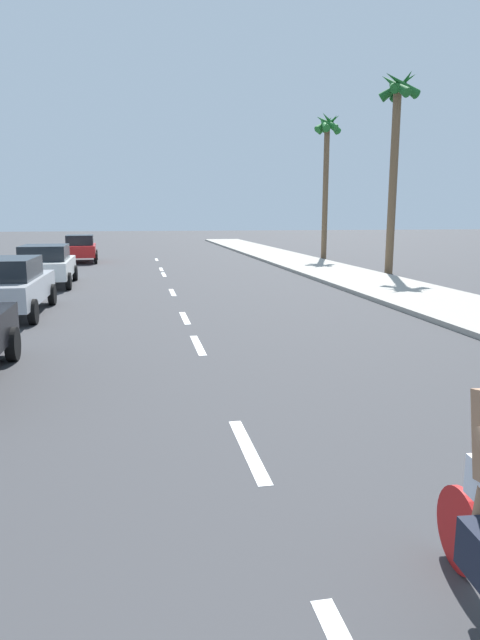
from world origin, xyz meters
name	(u,v)px	position (x,y,z in m)	size (l,w,h in m)	color
ground_plane	(176,300)	(0.00, 20.00, 0.00)	(160.00, 160.00, 0.00)	#38383A
sidewalk_strip	(380,285)	(7.91, 22.00, 0.07)	(3.60, 80.00, 0.14)	#9E998E
lane_stripe_2	(248,449)	(0.00, 8.39, 0.00)	(0.16, 1.80, 0.01)	white
lane_stripe_3	(198,345)	(0.00, 13.73, 0.00)	(0.16, 1.80, 0.01)	white
lane_stripe_4	(185,318)	(0.00, 16.87, 0.00)	(0.16, 1.80, 0.01)	white
lane_stripe_5	(172,292)	(0.00, 21.88, 0.00)	(0.16, 1.80, 0.01)	white
lane_stripe_6	(164,274)	(0.00, 27.94, 0.00)	(0.16, 1.80, 0.01)	white
lane_stripe_7	(161,269)	(0.00, 30.45, 0.00)	(0.16, 1.80, 0.01)	white
lane_stripe_8	(157,260)	(0.00, 36.70, 0.00)	(0.16, 1.80, 0.01)	white
parked_car_silver	(5,285)	(-4.73, 18.20, 0.84)	(2.11, 4.53, 1.57)	#B7BABF
parked_car_white	(46,264)	(-4.65, 24.71, 0.84)	(2.13, 4.48, 1.57)	white
parked_car_red	(80,248)	(-4.38, 35.65, 0.84)	(2.05, 4.09, 1.57)	red
palm_tree_far	(396,124)	(10.36, 26.43, 6.66)	(1.97, 1.85, 9.07)	brown
palm_tree_distant	(327,146)	(10.39, 35.67, 6.84)	(1.84, 1.83, 8.84)	brown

